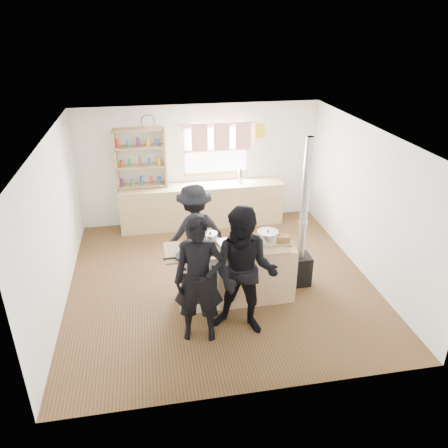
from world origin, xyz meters
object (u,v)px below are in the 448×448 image
at_px(skillet_greens, 186,256).
at_px(roast_tray, 229,242).
at_px(cooking_island, 235,273).
at_px(stockpot_counter, 268,238).
at_px(stockpot_stove, 210,238).
at_px(person_near_left, 199,280).
at_px(person_far, 195,231).
at_px(person_near_right, 245,273).
at_px(thermos, 241,176).
at_px(flue_heater, 301,249).
at_px(bread_board, 282,240).

relative_size(skillet_greens, roast_tray, 0.80).
relative_size(cooking_island, stockpot_counter, 6.16).
relative_size(stockpot_stove, person_near_left, 0.12).
xyz_separation_m(roast_tray, stockpot_counter, (0.57, -0.08, 0.07)).
relative_size(stockpot_stove, stockpot_counter, 0.72).
bearing_deg(person_far, person_near_right, 88.26).
height_order(thermos, stockpot_stove, thermos).
bearing_deg(thermos, person_near_left, -110.38).
height_order(cooking_island, skillet_greens, skillet_greens).
bearing_deg(roast_tray, person_near_right, -87.00).
bearing_deg(skillet_greens, person_near_right, -37.87).
relative_size(cooking_island, person_far, 1.21).
bearing_deg(stockpot_counter, person_near_left, -144.99).
xyz_separation_m(thermos, roast_tray, (-0.75, -2.69, -0.08)).
xyz_separation_m(skillet_greens, person_near_left, (0.11, -0.60, -0.04)).
bearing_deg(stockpot_counter, flue_heater, 20.59).
xyz_separation_m(stockpot_counter, person_far, (-1.01, 0.85, -0.22)).
relative_size(cooking_island, person_near_right, 1.04).
xyz_separation_m(cooking_island, bread_board, (0.73, -0.03, 0.51)).
xyz_separation_m(skillet_greens, flue_heater, (1.90, 0.45, -0.31)).
bearing_deg(cooking_island, skillet_greens, -164.38).
bearing_deg(person_far, flue_heater, 141.37).
bearing_deg(thermos, roast_tray, -105.62).
height_order(person_near_left, person_far, person_near_left).
bearing_deg(stockpot_counter, roast_tray, 172.02).
xyz_separation_m(stockpot_stove, person_far, (-0.16, 0.66, -0.20)).
height_order(cooking_island, stockpot_counter, stockpot_counter).
height_order(thermos, person_far, person_far).
xyz_separation_m(bread_board, person_near_right, (-0.76, -0.75, -0.04)).
distance_m(skillet_greens, bread_board, 1.50).
bearing_deg(person_near_left, person_near_right, 13.16).
xyz_separation_m(cooking_island, stockpot_stove, (-0.36, 0.19, 0.55)).
height_order(stockpot_stove, person_near_left, person_near_left).
bearing_deg(roast_tray, thermos, 74.38).
distance_m(cooking_island, skillet_greens, 0.93).
bearing_deg(person_near_left, flue_heater, 40.43).
height_order(skillet_greens, person_far, person_far).
xyz_separation_m(stockpot_counter, flue_heater, (0.64, 0.24, -0.39)).
relative_size(roast_tray, person_far, 0.25).
relative_size(roast_tray, flue_heater, 0.17).
xyz_separation_m(roast_tray, stockpot_stove, (-0.28, 0.11, 0.05)).
distance_m(cooking_island, flue_heater, 1.18).
distance_m(skillet_greens, roast_tray, 0.74).
bearing_deg(skillet_greens, cooking_island, 15.62).
bearing_deg(person_near_right, person_far, 129.88).
bearing_deg(thermos, person_far, -121.83).
bearing_deg(stockpot_stove, skillet_greens, -135.37).
bearing_deg(person_far, skillet_greens, 58.71).
distance_m(cooking_island, stockpot_counter, 0.76).
height_order(thermos, person_near_right, person_near_right).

